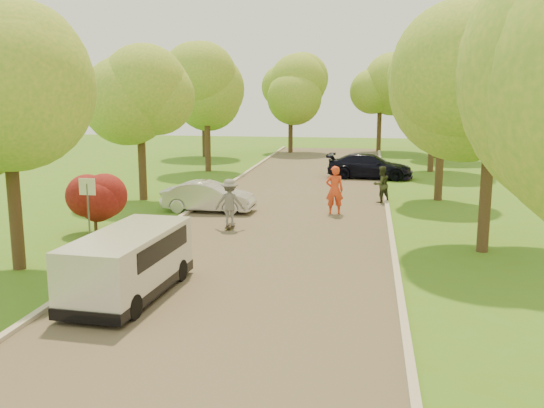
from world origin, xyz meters
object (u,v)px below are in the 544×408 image
Objects in this scene: street_sign at (88,197)px; person_striped at (335,190)px; silver_sedan at (208,197)px; person_olive at (381,185)px; minivan at (130,263)px; skateboarder at (230,202)px; dark_sedan at (370,166)px; longboard at (230,226)px.

street_sign is 9.79m from person_striped.
silver_sedan is 7.79m from person_olive.
person_striped reaches higher than minivan.
skateboarder is 4.81m from person_striped.
person_striped reaches higher than person_olive.
street_sign is at bearing 32.68° from skateboarder.
dark_sedan is (9.10, 16.48, -0.86)m from street_sign.
street_sign is at bearing 156.21° from dark_sedan.
dark_sedan is 5.43× the size of longboard.
person_striped is at bearing -140.75° from skateboarder.
person_olive is (5.52, 6.07, 0.73)m from longboard.
person_olive is at bearing -134.60° from longboard.
person_olive is at bearing 69.05° from minivan.
skateboarder is 1.04× the size of person_olive.
street_sign is 5.01m from skateboarder.
person_olive is (6.30, 13.61, -0.02)m from minivan.
person_striped is (5.18, 0.31, 0.36)m from silver_sedan.
skateboarder is at bearing 88.01° from minivan.
person_striped is (3.60, 3.19, 0.90)m from longboard.
person_olive is (9.60, 8.92, -0.74)m from street_sign.
minivan is at bearing -173.43° from silver_sedan.
skateboarder is at bearing 32.22° from person_striped.
dark_sedan is at bearing -112.54° from skateboarder.
silver_sedan is 3.33m from longboard.
minivan reaches higher than longboard.
person_striped is at bearing 71.69° from minivan.
skateboarder is (-5.02, -13.63, 0.27)m from dark_sedan.
skateboarder is at bearing 14.24° from person_olive.
minivan is at bearing 169.80° from dark_sedan.
person_striped is 1.20× the size of person_olive.
person_striped is at bearing -140.75° from longboard.
street_sign is 5.78m from minivan.
silver_sedan is at bearing -5.93° from person_striped.
minivan is 4.97× the size of longboard.
silver_sedan is 4.30× the size of longboard.
street_sign is at bearing 9.44° from person_olive.
dark_sedan is at bearing 78.56° from minivan.
dark_sedan is 14.53m from skateboarder.
street_sign is 18.85m from dark_sedan.
minivan is 10.46m from silver_sedan.
dark_sedan is 2.43× the size of person_striped.
person_olive is at bearing -134.60° from skateboarder.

